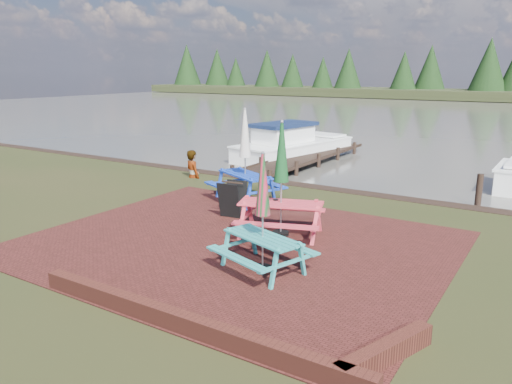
{
  "coord_description": "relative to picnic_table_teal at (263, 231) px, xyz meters",
  "views": [
    {
      "loc": [
        5.99,
        -7.69,
        3.79
      ],
      "look_at": [
        -0.06,
        1.92,
        1.0
      ],
      "focal_mm": 35.0,
      "sensor_mm": 36.0,
      "label": 1
    }
  ],
  "objects": [
    {
      "name": "chalkboard",
      "position": [
        -2.54,
        2.64,
        -0.32
      ],
      "size": [
        0.62,
        0.64,
        0.96
      ],
      "rotation": [
        0.0,
        0.0,
        0.14
      ],
      "color": "black",
      "rests_on": "ground"
    },
    {
      "name": "jetty",
      "position": [
        -4.79,
        11.27,
        -0.7
      ],
      "size": [
        1.76,
        9.08,
        1.0
      ],
      "color": "black",
      "rests_on": "ground"
    },
    {
      "name": "brick_wall",
      "position": [
        0.86,
        -2.42,
        -0.66
      ],
      "size": [
        6.21,
        1.79,
        0.3
      ],
      "color": "#4C1E16",
      "rests_on": "ground"
    },
    {
      "name": "picnic_table_blue",
      "position": [
        -3.2,
        4.24,
        0.14
      ],
      "size": [
        2.5,
        2.4,
        2.71
      ],
      "rotation": [
        0.0,
        0.0,
        -0.44
      ],
      "color": "#1639A6",
      "rests_on": "ground"
    },
    {
      "name": "picnic_table_red",
      "position": [
        -0.74,
        2.01,
        0.12
      ],
      "size": [
        2.38,
        2.25,
        2.67
      ],
      "rotation": [
        0.0,
        0.0,
        0.34
      ],
      "color": "#CB3441",
      "rests_on": "ground"
    },
    {
      "name": "picnic_table_teal",
      "position": [
        0.0,
        0.0,
        0.0
      ],
      "size": [
        2.04,
        1.93,
        2.31
      ],
      "rotation": [
        0.0,
        0.0,
        -0.32
      ],
      "color": "teal",
      "rests_on": "ground"
    },
    {
      "name": "paving",
      "position": [
        -1.29,
        0.99,
        -0.8
      ],
      "size": [
        9.0,
        7.5,
        0.02
      ],
      "primitive_type": "cube",
      "color": "#391512",
      "rests_on": "ground"
    },
    {
      "name": "person",
      "position": [
        -6.66,
        6.03,
        0.17
      ],
      "size": [
        0.84,
        0.72,
        1.96
      ],
      "primitive_type": "imported",
      "rotation": [
        0.0,
        0.0,
        2.72
      ],
      "color": "gray",
      "rests_on": "ground"
    },
    {
      "name": "boat_jetty",
      "position": [
        -6.0,
        12.37,
        -0.46
      ],
      "size": [
        3.38,
        6.67,
        1.84
      ],
      "rotation": [
        0.0,
        0.0,
        -0.2
      ],
      "color": "white",
      "rests_on": "ground"
    },
    {
      "name": "ground",
      "position": [
        -1.29,
        -0.01,
        -0.81
      ],
      "size": [
        120.0,
        120.0,
        0.0
      ],
      "primitive_type": "plane",
      "color": "black",
      "rests_on": "ground"
    },
    {
      "name": "water",
      "position": [
        -1.29,
        36.99,
        -0.81
      ],
      "size": [
        120.0,
        60.0,
        0.02
      ],
      "primitive_type": "cube",
      "color": "#45433B",
      "rests_on": "ground"
    }
  ]
}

